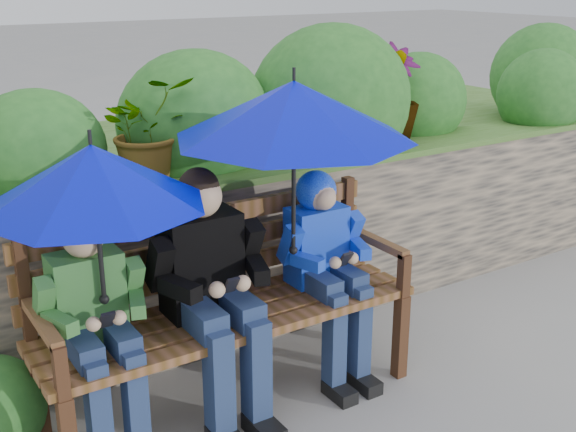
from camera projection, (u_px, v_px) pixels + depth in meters
ground at (298, 389)px, 3.86m from camera, size 60.00×60.00×0.00m
garden_backdrop at (167, 199)px, 4.89m from camera, size 8.00×2.85×1.86m
park_bench at (223, 296)px, 3.61m from camera, size 1.93×0.57×1.02m
boy_left at (96, 323)px, 3.17m from camera, size 0.47×0.54×1.14m
boy_middle at (212, 285)px, 3.43m from camera, size 0.56×0.65×1.26m
boy_right at (326, 256)px, 3.80m from camera, size 0.46×0.56×1.14m
umbrella_left at (93, 176)px, 2.96m from camera, size 0.95×0.95×0.77m
umbrella_right at (294, 110)px, 3.41m from camera, size 1.18×1.18×0.93m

